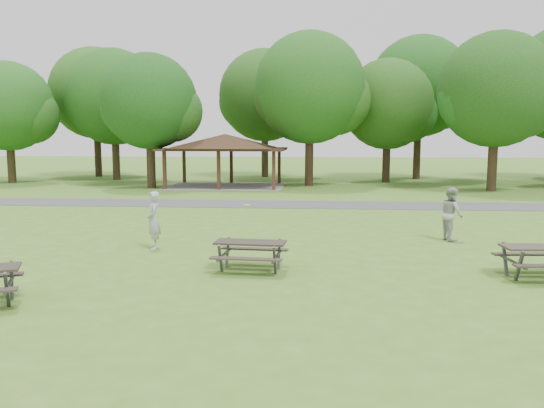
% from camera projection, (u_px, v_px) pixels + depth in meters
% --- Properties ---
extents(ground, '(160.00, 160.00, 0.00)m').
position_uv_depth(ground, '(223.00, 270.00, 14.23)').
color(ground, '#436F1F').
rests_on(ground, ground).
extents(asphalt_path, '(120.00, 3.20, 0.02)m').
position_uv_depth(asphalt_path, '(269.00, 204.00, 28.07)').
color(asphalt_path, '#444446').
rests_on(asphalt_path, ground).
extents(pavilion, '(8.60, 7.01, 3.76)m').
position_uv_depth(pavilion, '(225.00, 144.00, 37.89)').
color(pavilion, '#361E13').
rests_on(pavilion, ground).
extents(tree_row_b, '(7.14, 6.80, 9.28)m').
position_uv_depth(tree_row_b, '(9.00, 109.00, 40.44)').
color(tree_row_b, '#312215').
rests_on(tree_row_b, ground).
extents(tree_row_c, '(8.19, 7.80, 10.67)m').
position_uv_depth(tree_row_c, '(115.00, 100.00, 43.22)').
color(tree_row_c, black).
rests_on(tree_row_c, ground).
extents(tree_row_d, '(6.93, 6.60, 9.27)m').
position_uv_depth(tree_row_d, '(151.00, 104.00, 36.49)').
color(tree_row_d, '#2E2114').
rests_on(tree_row_d, ground).
extents(tree_row_e, '(8.40, 8.00, 11.02)m').
position_uv_depth(tree_row_e, '(311.00, 91.00, 37.94)').
color(tree_row_e, '#311E16').
rests_on(tree_row_e, ground).
extents(tree_row_f, '(7.35, 7.00, 9.55)m').
position_uv_depth(tree_row_f, '(389.00, 107.00, 41.04)').
color(tree_row_f, black).
rests_on(tree_row_f, ground).
extents(tree_row_g, '(7.77, 7.40, 10.25)m').
position_uv_depth(tree_row_g, '(497.00, 93.00, 34.07)').
color(tree_row_g, '#2F1F15').
rests_on(tree_row_g, ground).
extents(tree_deep_a, '(8.40, 8.00, 11.38)m').
position_uv_depth(tree_deep_a, '(97.00, 96.00, 46.85)').
color(tree_deep_a, black).
rests_on(tree_deep_a, ground).
extents(tree_deep_b, '(8.40, 8.00, 11.13)m').
position_uv_depth(tree_deep_b, '(266.00, 98.00, 46.16)').
color(tree_deep_b, '#322116').
rests_on(tree_deep_b, ground).
extents(tree_deep_c, '(8.82, 8.40, 11.90)m').
position_uv_depth(tree_deep_c, '(420.00, 90.00, 44.05)').
color(tree_deep_c, '#322116').
rests_on(tree_deep_c, ground).
extents(picnic_table_middle, '(1.98, 1.64, 0.81)m').
position_uv_depth(picnic_table_middle, '(250.00, 248.00, 14.17)').
color(picnic_table_middle, '#2A241E').
rests_on(picnic_table_middle, ground).
extents(picnic_table_far, '(2.07, 1.71, 0.85)m').
position_uv_depth(picnic_table_far, '(542.00, 254.00, 13.38)').
color(picnic_table_far, '#322B24').
rests_on(picnic_table_far, ground).
extents(frisbee_in_flight, '(0.31, 0.31, 0.02)m').
position_uv_depth(frisbee_in_flight, '(247.00, 205.00, 17.21)').
color(frisbee_in_flight, yellow).
rests_on(frisbee_in_flight, ground).
extents(frisbee_thrower, '(0.66, 0.79, 1.84)m').
position_uv_depth(frisbee_thrower, '(153.00, 220.00, 16.85)').
color(frisbee_thrower, '#ADADB0').
rests_on(frisbee_thrower, ground).
extents(frisbee_catcher, '(0.86, 1.02, 1.85)m').
position_uv_depth(frisbee_catcher, '(451.00, 214.00, 18.27)').
color(frisbee_catcher, '#A8A8AB').
rests_on(frisbee_catcher, ground).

